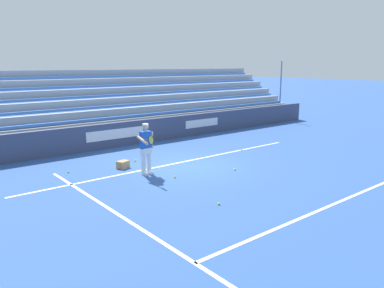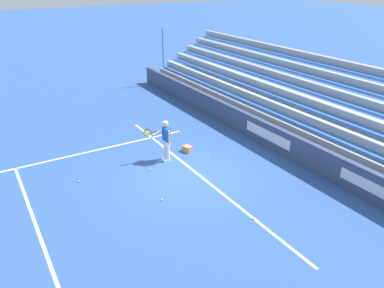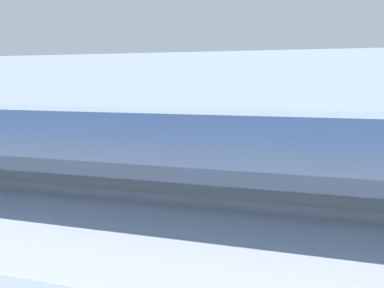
% 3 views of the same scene
% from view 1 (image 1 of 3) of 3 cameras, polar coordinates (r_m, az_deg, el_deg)
% --- Properties ---
extents(ground_plane, '(160.00, 160.00, 0.00)m').
position_cam_1_polar(ground_plane, '(13.70, -0.93, -3.33)').
color(ground_plane, '#2D5193').
extents(court_baseline_white, '(12.00, 0.10, 0.01)m').
position_cam_1_polar(court_baseline_white, '(14.08, -2.18, -2.90)').
color(court_baseline_white, white).
rests_on(court_baseline_white, ground).
extents(court_sideline_white, '(0.10, 12.00, 0.01)m').
position_cam_1_polar(court_sideline_white, '(8.39, -6.28, -13.65)').
color(court_sideline_white, white).
rests_on(court_sideline_white, ground).
extents(court_service_line_white, '(8.22, 0.10, 0.01)m').
position_cam_1_polar(court_service_line_white, '(10.17, 18.87, -9.52)').
color(court_service_line_white, white).
rests_on(court_service_line_white, ground).
extents(back_wall_sponsor_board, '(26.20, 0.25, 1.10)m').
position_cam_1_polar(back_wall_sponsor_board, '(17.29, -10.26, 1.58)').
color(back_wall_sponsor_board, '#384260').
rests_on(back_wall_sponsor_board, ground).
extents(bleacher_stand, '(24.89, 4.00, 3.85)m').
position_cam_1_polar(bleacher_stand, '(19.57, -14.04, 3.34)').
color(bleacher_stand, '#9EA3A8').
rests_on(bleacher_stand, ground).
extents(tennis_player, '(0.58, 0.99, 1.71)m').
position_cam_1_polar(tennis_player, '(12.56, -7.01, -0.63)').
color(tennis_player, silver).
rests_on(tennis_player, ground).
extents(ball_box_cardboard, '(0.47, 0.41, 0.26)m').
position_cam_1_polar(ball_box_cardboard, '(13.60, -10.47, -3.08)').
color(ball_box_cardboard, '#A87F51').
rests_on(ball_box_cardboard, ground).
extents(tennis_ball_by_box, '(0.07, 0.07, 0.07)m').
position_cam_1_polar(tennis_ball_by_box, '(10.00, 4.11, -9.06)').
color(tennis_ball_by_box, '#CCE533').
rests_on(tennis_ball_by_box, ground).
extents(tennis_ball_near_player, '(0.07, 0.07, 0.07)m').
position_cam_1_polar(tennis_ball_near_player, '(16.27, 7.55, -0.84)').
color(tennis_ball_near_player, '#CCE533').
rests_on(tennis_ball_near_player, ground).
extents(tennis_ball_on_baseline, '(0.07, 0.07, 0.07)m').
position_cam_1_polar(tennis_ball_on_baseline, '(12.26, -2.62, -5.04)').
color(tennis_ball_on_baseline, '#CCE533').
rests_on(tennis_ball_on_baseline, ground).
extents(tennis_ball_far_right, '(0.07, 0.07, 0.07)m').
position_cam_1_polar(tennis_ball_far_right, '(13.20, 6.52, -3.85)').
color(tennis_ball_far_right, '#CCE533').
rests_on(tennis_ball_far_right, ground).
extents(tennis_ball_far_left, '(0.07, 0.07, 0.07)m').
position_cam_1_polar(tennis_ball_far_left, '(13.49, -18.33, -4.05)').
color(tennis_ball_far_left, '#CCE533').
rests_on(tennis_ball_far_left, ground).
extents(tennis_ball_midcourt, '(0.07, 0.07, 0.07)m').
position_cam_1_polar(tennis_ball_midcourt, '(14.45, -8.67, -2.51)').
color(tennis_ball_midcourt, '#CCE533').
rests_on(tennis_ball_midcourt, ground).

